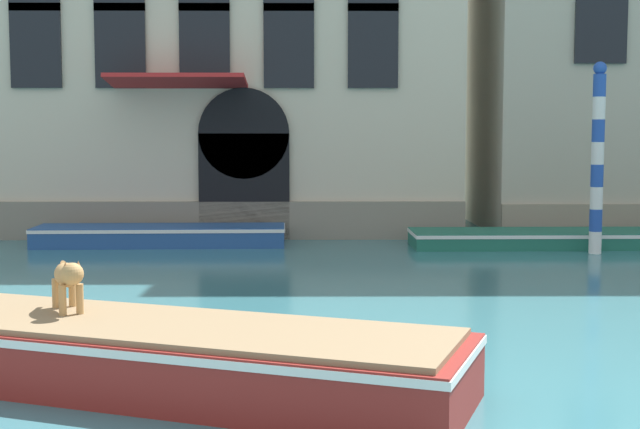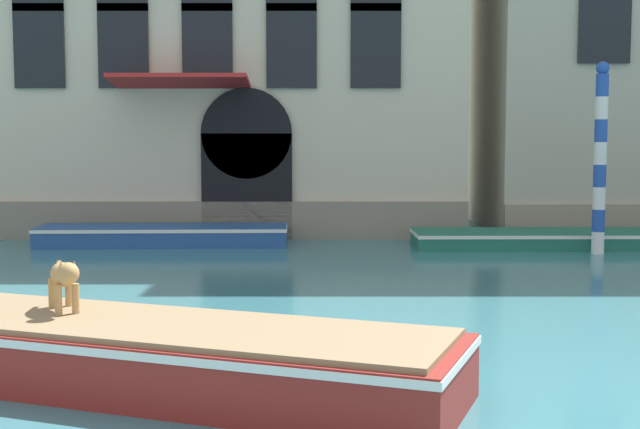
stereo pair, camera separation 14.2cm
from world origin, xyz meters
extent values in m
cube|color=gray|center=(2.55, 18.02, 0.47)|extent=(12.85, 0.16, 0.95)
cube|color=black|center=(3.49, 18.01, 1.32)|extent=(2.24, 0.14, 2.63)
cylinder|color=black|center=(3.49, 18.01, 2.63)|extent=(2.24, 0.14, 2.24)
cube|color=black|center=(-1.56, 18.03, 4.76)|extent=(1.23, 0.10, 2.05)
cube|color=black|center=(0.49, 18.03, 4.76)|extent=(1.23, 0.10, 2.05)
cube|color=black|center=(2.55, 18.03, 4.76)|extent=(1.23, 0.10, 2.05)
cube|color=black|center=(4.61, 18.03, 4.76)|extent=(1.23, 0.10, 2.05)
cube|color=black|center=(6.66, 18.03, 4.76)|extent=(1.23, 0.10, 2.05)
cube|color=#B22323|center=(1.96, 17.37, 3.88)|extent=(3.28, 1.40, 0.29)
cube|color=black|center=(12.25, 18.03, 5.20)|extent=(1.27, 0.10, 1.72)
cube|color=maroon|center=(2.48, 5.48, 0.32)|extent=(8.86, 4.71, 0.64)
cube|color=white|center=(2.48, 5.48, 0.58)|extent=(8.89, 4.75, 0.08)
cube|color=#8C7251|center=(2.48, 5.48, 0.67)|extent=(8.56, 4.49, 0.06)
cylinder|color=tan|center=(2.65, 5.51, 0.87)|extent=(0.08, 0.08, 0.33)
cylinder|color=tan|center=(2.49, 5.44, 0.87)|extent=(0.08, 0.08, 0.33)
cylinder|color=tan|center=(2.46, 5.93, 0.87)|extent=(0.08, 0.08, 0.33)
cylinder|color=tan|center=(2.30, 5.86, 0.87)|extent=(0.08, 0.08, 0.33)
ellipsoid|color=tan|center=(2.48, 5.68, 1.10)|extent=(0.49, 0.66, 0.26)
ellipsoid|color=#AD7042|center=(2.44, 5.77, 1.17)|extent=(0.28, 0.32, 0.09)
sphere|color=tan|center=(2.62, 5.38, 1.16)|extent=(0.24, 0.24, 0.24)
cone|color=#AD7042|center=(2.68, 5.41, 1.25)|extent=(0.07, 0.07, 0.10)
cone|color=#AD7042|center=(2.55, 5.35, 1.25)|extent=(0.07, 0.07, 0.10)
cylinder|color=tan|center=(2.34, 5.99, 1.14)|extent=(0.14, 0.22, 0.17)
cube|color=#234C8C|center=(1.60, 16.86, 0.23)|extent=(5.86, 1.59, 0.46)
cube|color=white|center=(1.60, 16.86, 0.40)|extent=(5.89, 1.62, 0.08)
cube|color=#9EA3A8|center=(1.60, 16.86, 0.21)|extent=(3.23, 1.16, 0.42)
cube|color=#1E6651|center=(10.92, 16.55, 0.19)|extent=(6.87, 1.73, 0.38)
cube|color=white|center=(10.92, 16.55, 0.32)|extent=(6.91, 1.76, 0.08)
cube|color=#B2B7BC|center=(10.92, 16.55, 0.17)|extent=(3.79, 1.28, 0.34)
cylinder|color=white|center=(11.40, 15.38, 0.24)|extent=(0.27, 0.27, 0.49)
cylinder|color=#234CAD|center=(11.40, 15.38, 0.73)|extent=(0.27, 0.27, 0.49)
cylinder|color=white|center=(11.40, 15.38, 1.22)|extent=(0.27, 0.27, 0.49)
cylinder|color=#234CAD|center=(11.40, 15.38, 1.71)|extent=(0.27, 0.27, 0.49)
cylinder|color=white|center=(11.40, 15.38, 2.20)|extent=(0.27, 0.27, 0.49)
cylinder|color=#234CAD|center=(11.40, 15.38, 2.69)|extent=(0.27, 0.27, 0.49)
cylinder|color=white|center=(11.40, 15.38, 3.18)|extent=(0.27, 0.27, 0.49)
cylinder|color=#234CAD|center=(11.40, 15.38, 3.67)|extent=(0.27, 0.27, 0.49)
sphere|color=#234CAD|center=(11.40, 15.38, 4.04)|extent=(0.29, 0.29, 0.29)
camera|label=1|loc=(5.16, -3.99, 2.66)|focal=50.00mm
camera|label=2|loc=(5.30, -3.99, 2.66)|focal=50.00mm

